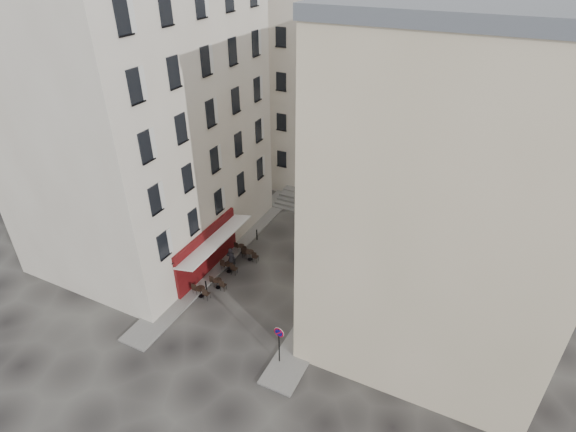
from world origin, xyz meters
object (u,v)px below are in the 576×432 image
Objects in this scene: no_parking_sign at (279,339)px; pedestrian at (231,259)px; bistro_table_a at (201,291)px; bistro_table_b at (218,283)px.

pedestrian is at bearing 146.20° from no_parking_sign.
bistro_table_a is (-7.23, 2.66, -1.42)m from no_parking_sign.
no_parking_sign reaches higher than bistro_table_b.
bistro_table_a is at bearing 166.91° from no_parking_sign.
bistro_table_a reaches higher than bistro_table_b.
bistro_table_b is (-6.71, 3.91, -1.45)m from no_parking_sign.
no_parking_sign reaches higher than bistro_table_a.
no_parking_sign is 2.02× the size of bistro_table_a.
bistro_table_a is at bearing 76.40° from pedestrian.
no_parking_sign is 7.83m from bistro_table_a.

